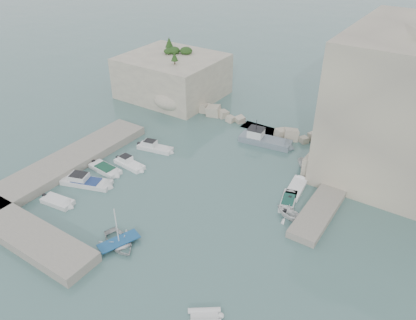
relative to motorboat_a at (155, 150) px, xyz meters
The scene contains 20 objects.
ground 13.11m from the motorboat_a, 38.96° to the right, with size 400.00×400.00×0.00m, color slate.
cliff_terrace 25.20m from the motorboat_a, 22.81° to the left, with size 8.00×10.00×2.50m, color beige.
outcrop_west 19.72m from the motorboat_a, 120.33° to the left, with size 16.00×14.00×7.00m, color beige.
quay_west 11.49m from the motorboat_a, 126.34° to the right, with size 5.00×24.00×1.10m, color #9E9689.
quay_south 20.75m from the motorboat_a, 89.45° to the right, with size 18.00×4.00×1.10m, color #9E9689.
ledge_east 23.77m from the motorboat_a, ahead, with size 3.00×16.00×0.80m, color #9E9689.
breakwater 16.56m from the motorboat_a, 56.23° to the left, with size 28.00×3.00×1.40m, color beige.
motorboat_a is the anchor object (origin of this frame).
motorboat_b 5.04m from the motorboat_a, 90.61° to the right, with size 4.79×1.57×1.40m, color white, non-canonical shape.
motorboat_c 7.77m from the motorboat_a, 103.80° to the right, with size 4.92×1.79×0.70m, color white, non-canonical shape.
motorboat_d 10.99m from the motorboat_a, 98.16° to the right, with size 6.75×2.01×1.40m, color silver, non-canonical shape.
motorboat_e 15.34m from the motorboat_a, 95.24° to the right, with size 4.09×1.67×0.70m, color silver, non-canonical shape.
rowboat 18.63m from the motorboat_a, 60.98° to the right, with size 3.21×4.49×0.93m, color silver.
inflatable_dinghy 27.85m from the motorboat_a, 41.94° to the right, with size 2.94×1.42×0.44m, color silver, non-canonical shape.
tender_east_a 21.47m from the motorboat_a, ahead, with size 2.81×3.26×1.72m, color white.
tender_east_b 20.17m from the motorboat_a, ahead, with size 4.40×1.50×0.70m, color silver, non-canonical shape.
tender_east_c 19.96m from the motorboat_a, ahead, with size 5.13×1.66×0.70m, color white, non-canonical shape.
tender_east_d 20.92m from the motorboat_a, 17.87° to the left, with size 1.56×4.14×1.60m, color white.
work_boat 15.41m from the motorboat_a, 40.03° to the left, with size 7.99×2.36×2.20m, color slate, non-canonical shape.
rowboat_mast 18.81m from the motorboat_a, 60.98° to the right, with size 0.10×0.10×4.20m, color white.
Camera 1 is at (22.43, -27.82, 28.10)m, focal length 35.00 mm.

